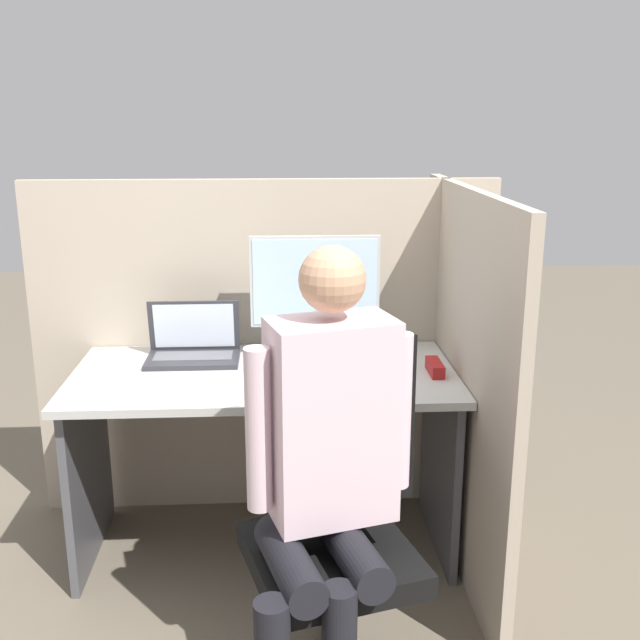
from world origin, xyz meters
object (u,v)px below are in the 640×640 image
(carrot_toy, at_px, (299,382))
(monitor, at_px, (315,286))
(office_chair, at_px, (338,513))
(person, at_px, (327,460))
(stapler, at_px, (435,367))
(paper_box, at_px, (315,349))
(laptop, at_px, (193,349))

(carrot_toy, bearing_deg, monitor, 78.09)
(office_chair, xyz_separation_m, person, (-0.04, -0.16, 0.25))
(monitor, relative_size, stapler, 3.37)
(paper_box, height_order, carrot_toy, paper_box)
(stapler, bearing_deg, paper_box, 151.95)
(stapler, bearing_deg, office_chair, -123.86)
(paper_box, xyz_separation_m, person, (-0.02, -1.01, 0.00))
(laptop, distance_m, person, 1.09)
(carrot_toy, bearing_deg, office_chair, -77.83)
(paper_box, bearing_deg, laptop, -177.54)
(paper_box, height_order, laptop, laptop)
(laptop, bearing_deg, person, -64.62)
(paper_box, distance_m, laptop, 0.49)
(stapler, xyz_separation_m, person, (-0.46, -0.77, 0.01))
(office_chair, bearing_deg, monitor, 91.87)
(monitor, xyz_separation_m, carrot_toy, (-0.08, -0.37, -0.27))
(monitor, distance_m, carrot_toy, 0.46)
(paper_box, xyz_separation_m, laptop, (-0.48, -0.02, 0.02))
(laptop, relative_size, carrot_toy, 2.70)
(carrot_toy, relative_size, office_chair, 0.13)
(monitor, height_order, carrot_toy, monitor)
(laptop, xyz_separation_m, office_chair, (0.51, -0.83, -0.27))
(monitor, xyz_separation_m, laptop, (-0.48, -0.02, -0.24))
(office_chair, bearing_deg, laptop, 121.75)
(person, bearing_deg, stapler, 59.39)
(office_chair, height_order, person, person)
(monitor, distance_m, person, 1.04)
(monitor, bearing_deg, office_chair, -88.13)
(stapler, bearing_deg, monitor, 151.66)
(carrot_toy, bearing_deg, person, -84.66)
(monitor, bearing_deg, laptop, -177.20)
(paper_box, bearing_deg, person, -90.96)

